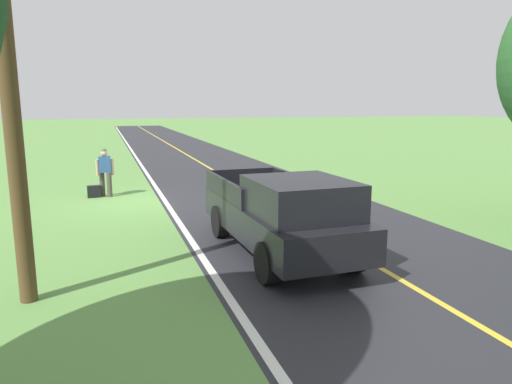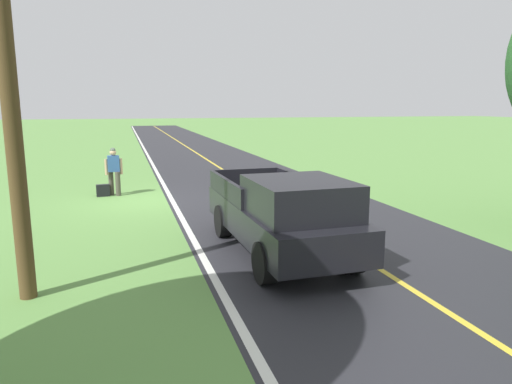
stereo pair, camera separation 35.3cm
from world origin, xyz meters
name	(u,v)px [view 2 (the right image)]	position (x,y,z in m)	size (l,w,h in m)	color
ground_plane	(145,201)	(0.00, 0.00, 0.00)	(200.00, 200.00, 0.00)	#609347
road_surface	(262,195)	(-4.23, 0.00, 0.00)	(6.99, 120.00, 0.00)	#28282D
lane_edge_line	(172,199)	(-0.91, 0.00, 0.01)	(0.16, 117.60, 0.00)	silver
lane_centre_line	(262,195)	(-4.23, 0.00, 0.01)	(0.14, 117.60, 0.00)	gold
hitchhiker_walking	(114,169)	(1.00, -1.41, 0.98)	(0.62, 0.51, 1.75)	#4C473D
suitcase_carried	(103,190)	(1.41, -1.29, 0.22)	(0.20, 0.46, 0.44)	black
pickup_truck_passing	(284,213)	(-2.64, 6.88, 0.97)	(2.21, 5.45, 1.82)	black
utility_pole_roadside	(3,29)	(2.34, 7.81, 4.43)	(0.28, 0.28, 8.87)	brown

